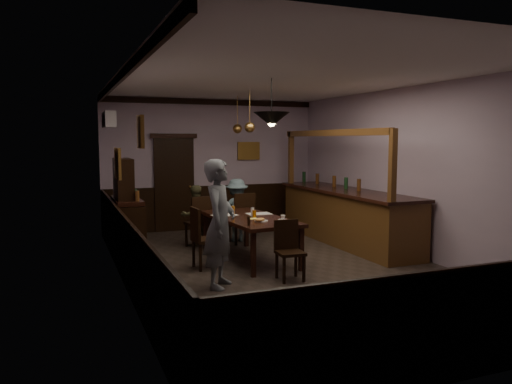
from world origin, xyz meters
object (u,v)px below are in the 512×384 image
coffee_cup (283,217)px  person_seated_left (195,215)px  pendant_iron (272,119)px  chair_far_right (242,216)px  pendant_brass_mid (250,127)px  chair_side (202,235)px  person_seated_right (237,210)px  chair_far_left (200,220)px  sideboard (127,216)px  bar_counter (346,215)px  dining_table (249,221)px  pendant_brass_far (237,129)px  person_standing (220,224)px  soda_can (254,214)px  chair_near (288,247)px

coffee_cup → person_seated_left: bearing=110.2°
pendant_iron → chair_far_right: bearing=82.4°
chair_far_right → pendant_brass_mid: bearing=99.8°
chair_side → person_seated_right: 2.23m
pendant_iron → chair_far_left: bearing=106.7°
coffee_cup → sideboard: bearing=138.3°
bar_counter → pendant_iron: pendant_iron is taller
pendant_iron → pendant_brass_mid: 1.87m
dining_table → chair_far_right: size_ratio=2.23×
chair_far_left → chair_far_right: 0.89m
person_seated_left → person_seated_right: (0.90, 0.07, 0.05)m
bar_counter → person_seated_right: bearing=153.8°
chair_far_left → pendant_iron: pendant_iron is taller
sideboard → pendant_brass_far: 3.18m
person_seated_left → pendant_brass_far: 2.22m
person_seated_left → dining_table: bearing=97.5°
person_seated_right → person_standing: bearing=73.1°
chair_far_right → pendant_iron: size_ratio=1.39×
chair_far_left → pendant_brass_mid: size_ratio=1.24×
dining_table → person_standing: 1.65m
chair_side → bar_counter: 3.33m
chair_far_left → person_seated_right: bearing=-167.8°
sideboard → bar_counter: 4.24m
coffee_cup → pendant_iron: (-0.32, -0.25, 1.58)m
dining_table → person_seated_left: (-0.57, 1.51, -0.09)m
person_standing → person_seated_left: 2.88m
dining_table → person_seated_left: person_seated_left is taller
chair_side → person_seated_right: person_seated_right is taller
soda_can → sideboard: size_ratio=0.07×
pendant_brass_mid → pendant_brass_far: bearing=81.1°
person_seated_right → soda_can: bearing=87.6°
pendant_brass_mid → soda_can: bearing=-107.1°
chair_far_left → pendant_brass_far: size_ratio=1.24×
coffee_cup → soda_can: 0.57m
chair_near → chair_side: (-1.03, 1.05, 0.06)m
chair_far_right → person_seated_right: person_seated_right is taller
chair_near → pendant_iron: 1.97m
coffee_cup → pendant_brass_mid: size_ratio=0.10×
person_seated_left → bar_counter: bearing=149.3°
pendant_brass_far → pendant_iron: bearing=-99.8°
pendant_brass_far → chair_near: bearing=-97.6°
chair_far_left → bar_counter: size_ratio=0.25×
chair_near → person_seated_right: 2.92m
person_standing → bar_counter: bearing=-26.4°
person_seated_left → bar_counter: size_ratio=0.29×
chair_far_left → coffee_cup: bearing=107.5°
chair_near → coffee_cup: 0.88m
person_seated_right → sideboard: (-2.23, -0.40, 0.06)m
person_seated_left → pendant_iron: pendant_iron is taller
coffee_cup → dining_table: bearing=120.0°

